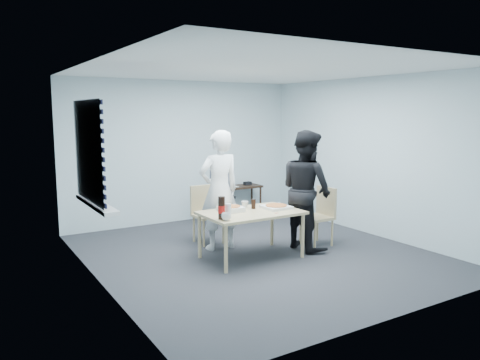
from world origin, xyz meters
TOP-DOWN VIEW (x-y plane):
  - room at (-2.20, 0.40)m, footprint 5.00×5.00m
  - dining_table at (-0.17, -0.11)m, footprint 1.36×0.86m
  - chair_far at (-0.33, 0.96)m, footprint 0.42×0.42m
  - chair_right at (1.11, -0.10)m, footprint 0.42×0.42m
  - person_white at (-0.33, 0.51)m, footprint 0.65×0.42m
  - person_black at (0.79, -0.12)m, footprint 0.47×0.86m
  - side_table at (1.08, 2.28)m, footprint 0.89×0.40m
  - stool at (0.37, 1.74)m, footprint 0.40×0.40m
  - backpack at (0.37, 1.72)m, footprint 0.33×0.24m
  - pizza_box_a at (-0.40, 0.05)m, footprint 0.30×0.30m
  - pizza_box_b at (0.25, -0.12)m, footprint 0.36×0.36m
  - mug_a at (-0.74, -0.41)m, footprint 0.17×0.17m
  - mug_b at (-0.10, 0.17)m, footprint 0.10×0.10m
  - cola_glass at (-0.04, 0.03)m, footprint 0.08×0.08m
  - soda_bottle at (-0.75, -0.31)m, footprint 0.09×0.09m
  - plastic_cups at (-0.63, -0.27)m, footprint 0.08×0.08m
  - rubber_band at (0.06, -0.38)m, footprint 0.05×0.05m
  - papers at (0.93, 2.31)m, footprint 0.27×0.32m
  - black_box at (1.30, 2.31)m, footprint 0.15×0.12m

SIDE VIEW (x-z plane):
  - stool at x=0.37m, z-range 0.17..0.73m
  - chair_far at x=-0.33m, z-range 0.07..0.96m
  - chair_right at x=1.11m, z-range 0.07..0.96m
  - side_table at x=1.08m, z-range 0.22..0.81m
  - papers at x=0.93m, z-range 0.60..0.60m
  - dining_table at x=-0.17m, z-range 0.27..0.93m
  - black_box at x=1.30m, z-range 0.60..0.66m
  - rubber_band at x=0.06m, z-range 0.66..0.66m
  - pizza_box_b at x=0.25m, z-range 0.66..0.71m
  - pizza_box_a at x=-0.40m, z-range 0.66..0.73m
  - mug_b at x=-0.10m, z-range 0.66..0.75m
  - mug_a at x=-0.74m, z-range 0.66..0.76m
  - cola_glass at x=-0.04m, z-range 0.66..0.80m
  - plastic_cups at x=-0.63m, z-range 0.66..0.84m
  - backpack at x=0.37m, z-range 0.55..1.01m
  - soda_bottle at x=-0.75m, z-range 0.66..0.95m
  - person_white at x=-0.33m, z-range 0.00..1.77m
  - person_black at x=0.79m, z-range 0.00..1.77m
  - room at x=-2.20m, z-range -1.06..3.94m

